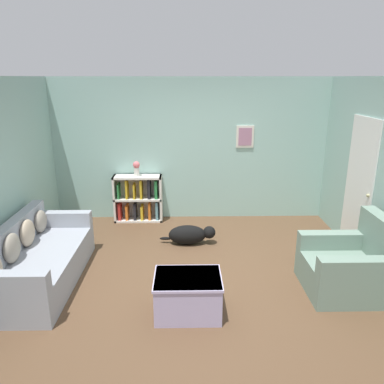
{
  "coord_description": "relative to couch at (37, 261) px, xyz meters",
  "views": [
    {
      "loc": [
        -0.09,
        -4.59,
        2.58
      ],
      "look_at": [
        0.0,
        0.4,
        1.05
      ],
      "focal_mm": 35.0,
      "sensor_mm": 36.0,
      "label": 1
    }
  ],
  "objects": [
    {
      "name": "ground_plane",
      "position": [
        2.03,
        0.18,
        -0.31
      ],
      "size": [
        14.0,
        14.0,
        0.0
      ],
      "primitive_type": "plane",
      "color": "brown"
    },
    {
      "name": "vase",
      "position": [
        1.05,
        2.21,
        0.71
      ],
      "size": [
        0.13,
        0.13,
        0.27
      ],
      "color": "silver",
      "rests_on": "bookshelf"
    },
    {
      "name": "couch",
      "position": [
        0.0,
        0.0,
        0.0
      ],
      "size": [
        0.87,
        2.0,
        0.81
      ],
      "color": "#9399A3",
      "rests_on": "ground_plane"
    },
    {
      "name": "wall_back",
      "position": [
        2.03,
        2.43,
        0.99
      ],
      "size": [
        5.6,
        0.13,
        2.6
      ],
      "color": "#93BCB2",
      "rests_on": "ground_plane"
    },
    {
      "name": "recliner_chair",
      "position": [
        4.0,
        -0.27,
        0.02
      ],
      "size": [
        0.99,
        0.93,
        0.97
      ],
      "color": "gray",
      "rests_on": "ground_plane"
    },
    {
      "name": "dog",
      "position": [
        2.0,
        1.14,
        -0.14
      ],
      "size": [
        0.9,
        0.28,
        0.32
      ],
      "color": "black",
      "rests_on": "ground_plane"
    },
    {
      "name": "coffee_table",
      "position": [
        1.95,
        -0.72,
        -0.06
      ],
      "size": [
        0.76,
        0.58,
        0.46
      ],
      "color": "#ADA3CC",
      "rests_on": "ground_plane"
    },
    {
      "name": "bookshelf",
      "position": [
        1.07,
        2.23,
        0.11
      ],
      "size": [
        0.89,
        0.3,
        0.86
      ],
      "color": "silver",
      "rests_on": "ground_plane"
    }
  ]
}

